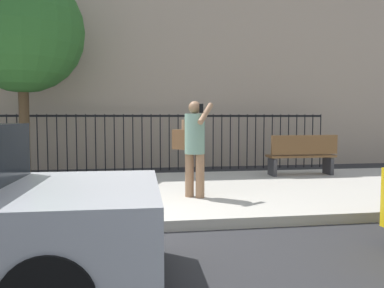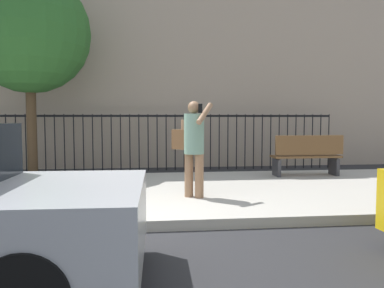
{
  "view_description": "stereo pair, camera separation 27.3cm",
  "coord_description": "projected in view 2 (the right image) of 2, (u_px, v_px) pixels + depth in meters",
  "views": [
    {
      "loc": [
        0.37,
        -4.92,
        1.51
      ],
      "look_at": [
        1.41,
        1.74,
        1.04
      ],
      "focal_mm": 35.79,
      "sensor_mm": 36.0,
      "label": 1
    },
    {
      "loc": [
        0.64,
        -4.96,
        1.51
      ],
      "look_at": [
        1.41,
        1.74,
        1.04
      ],
      "focal_mm": 35.79,
      "sensor_mm": 36.0,
      "label": 2
    }
  ],
  "objects": [
    {
      "name": "street_bench",
      "position": [
        307.0,
        155.0,
        8.84
      ],
      "size": [
        1.6,
        0.45,
        0.95
      ],
      "color": "brown",
      "rests_on": "sidewalk"
    },
    {
      "name": "building_facade",
      "position": [
        128.0,
        28.0,
        13.05
      ],
      "size": [
        28.0,
        4.0,
        9.14
      ],
      "primitive_type": "cube",
      "color": "tan",
      "rests_on": "ground"
    },
    {
      "name": "sidewalk",
      "position": [
        114.0,
        194.0,
        7.12
      ],
      "size": [
        28.0,
        4.4,
        0.15
      ],
      "primitive_type": "cube",
      "color": "#B2ADA3",
      "rests_on": "ground"
    },
    {
      "name": "pedestrian_on_phone",
      "position": [
        193.0,
        142.0,
        6.47
      ],
      "size": [
        0.71,
        0.63,
        1.63
      ],
      "color": "#936B4C",
      "rests_on": "sidewalk"
    },
    {
      "name": "street_tree_near",
      "position": [
        29.0,
        33.0,
        9.33
      ],
      "size": [
        2.96,
        2.96,
        5.06
      ],
      "color": "#4C3823",
      "rests_on": "ground"
    },
    {
      "name": "iron_fence",
      "position": [
        125.0,
        135.0,
        10.72
      ],
      "size": [
        12.03,
        0.04,
        1.6
      ],
      "color": "black",
      "rests_on": "ground"
    },
    {
      "name": "ground_plane",
      "position": [
        99.0,
        234.0,
        4.95
      ],
      "size": [
        60.0,
        60.0,
        0.0
      ],
      "primitive_type": "plane",
      "color": "#28282B"
    }
  ]
}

